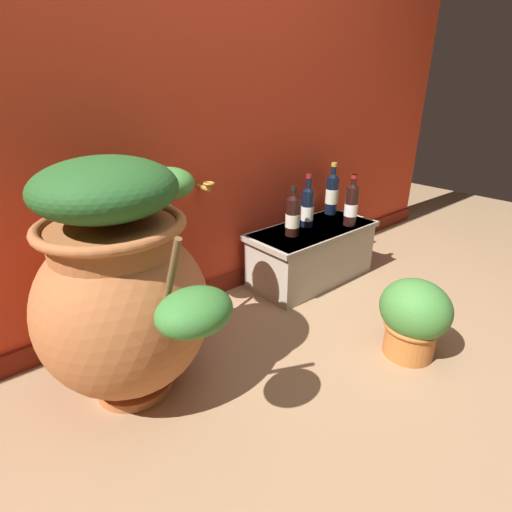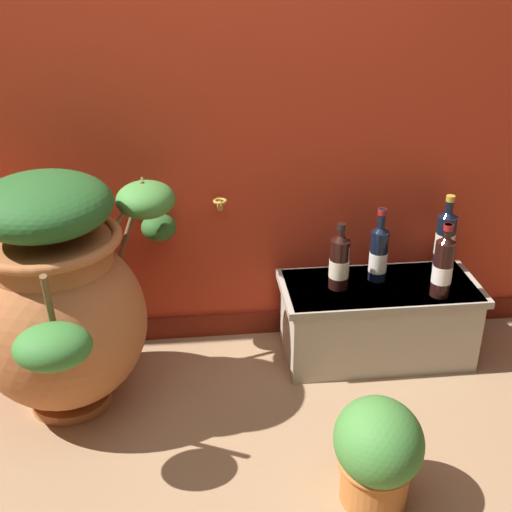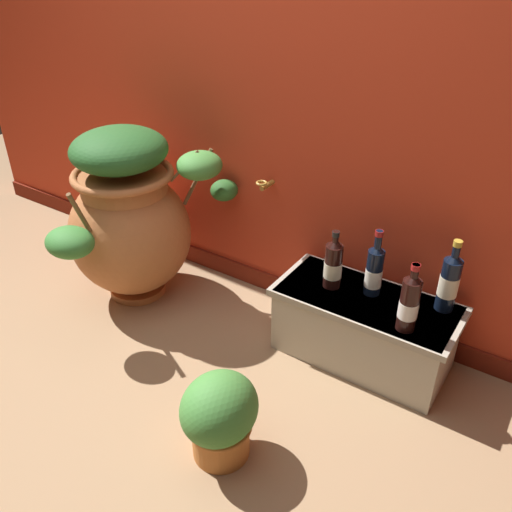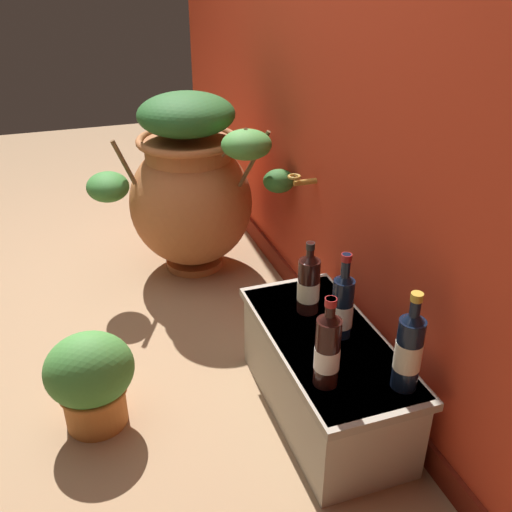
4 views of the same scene
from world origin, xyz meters
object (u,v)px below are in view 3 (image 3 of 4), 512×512
wine_bottle_right (409,301)px  potted_shrub (220,416)px  terracotta_urn (130,218)px  wine_bottle_left (374,269)px  wine_bottle_middle (449,281)px  wine_bottle_back (333,263)px

wine_bottle_right → potted_shrub: size_ratio=0.84×
terracotta_urn → wine_bottle_left: size_ratio=2.93×
wine_bottle_middle → wine_bottle_back: size_ratio=1.18×
terracotta_urn → wine_bottle_middle: 1.56m
wine_bottle_middle → wine_bottle_right: wine_bottle_middle is taller
wine_bottle_right → wine_bottle_left: bearing=143.7°
terracotta_urn → wine_bottle_middle: size_ratio=2.77×
wine_bottle_back → potted_shrub: 0.83m
potted_shrub → wine_bottle_left: bearing=75.5°
wine_bottle_back → potted_shrub: (-0.04, -0.79, -0.26)m
wine_bottle_middle → wine_bottle_back: wine_bottle_middle is taller
terracotta_urn → wine_bottle_right: size_ratio=3.00×
wine_bottle_middle → potted_shrub: (-0.52, -0.90, -0.28)m
wine_bottle_middle → wine_bottle_right: 0.24m
wine_bottle_middle → wine_bottle_right: (-0.09, -0.22, -0.01)m
terracotta_urn → wine_bottle_back: terracotta_urn is taller
terracotta_urn → wine_bottle_right: terracotta_urn is taller
terracotta_urn → potted_shrub: terracotta_urn is taller
wine_bottle_left → wine_bottle_right: wine_bottle_left is taller
wine_bottle_right → potted_shrub: 0.85m
terracotta_urn → wine_bottle_middle: bearing=11.0°
wine_bottle_right → wine_bottle_back: wine_bottle_right is taller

